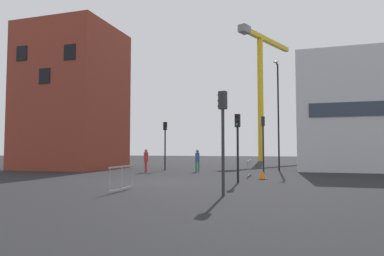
# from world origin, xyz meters

# --- Properties ---
(ground) EXTENTS (160.00, 160.00, 0.00)m
(ground) POSITION_xyz_m (0.00, 0.00, 0.00)
(ground) COLOR black
(brick_building) EXTENTS (8.12, 7.63, 13.16)m
(brick_building) POSITION_xyz_m (-12.66, 10.39, 6.58)
(brick_building) COLOR brown
(brick_building) RESTS_ON ground
(office_block) EXTENTS (11.99, 11.03, 9.87)m
(office_block) POSITION_xyz_m (13.42, 17.29, 4.94)
(office_block) COLOR silver
(office_block) RESTS_ON ground
(construction_crane) EXTENTS (6.79, 14.42, 20.31)m
(construction_crane) POSITION_xyz_m (1.74, 38.51, 13.47)
(construction_crane) COLOR gold
(construction_crane) RESTS_ON ground
(streetlamp_tall) EXTENTS (0.44, 1.50, 9.30)m
(streetlamp_tall) POSITION_xyz_m (5.89, 13.75, 5.29)
(streetlamp_tall) COLOR black
(streetlamp_tall) RESTS_ON ground
(traffic_light_verge) EXTENTS (0.38, 0.36, 4.18)m
(traffic_light_verge) POSITION_xyz_m (-3.47, 10.82, 2.79)
(traffic_light_verge) COLOR black
(traffic_light_verge) RESTS_ON ground
(traffic_light_median) EXTENTS (0.28, 0.38, 3.70)m
(traffic_light_median) POSITION_xyz_m (4.55, 1.30, 2.50)
(traffic_light_median) COLOR black
(traffic_light_median) RESTS_ON ground
(traffic_light_near) EXTENTS (0.39, 0.31, 4.05)m
(traffic_light_near) POSITION_xyz_m (4.94, -4.14, 2.72)
(traffic_light_near) COLOR #2D2D30
(traffic_light_near) RESTS_ON ground
(traffic_light_island) EXTENTS (0.30, 0.39, 4.26)m
(traffic_light_island) POSITION_xyz_m (5.07, 9.16, 2.84)
(traffic_light_island) COLOR #232326
(traffic_light_island) RESTS_ON ground
(pedestrian_walking) EXTENTS (0.34, 0.34, 1.82)m
(pedestrian_walking) POSITION_xyz_m (-3.79, 7.63, 1.06)
(pedestrian_walking) COLOR red
(pedestrian_walking) RESTS_ON ground
(pedestrian_waiting) EXTENTS (0.34, 0.34, 1.77)m
(pedestrian_waiting) POSITION_xyz_m (-0.19, 9.58, 1.03)
(pedestrian_waiting) COLOR #2D844C
(pedestrian_waiting) RESTS_ON ground
(safety_barrier_front) EXTENTS (0.13, 2.31, 1.08)m
(safety_barrier_front) POSITION_xyz_m (0.43, -3.85, 0.56)
(safety_barrier_front) COLOR #9EA0A5
(safety_barrier_front) RESTS_ON ground
(safety_barrier_left_run) EXTENTS (0.16, 2.50, 1.08)m
(safety_barrier_left_run) POSITION_xyz_m (4.43, 6.34, 0.56)
(safety_barrier_left_run) COLOR gray
(safety_barrier_left_run) RESTS_ON ground
(traffic_cone_on_verge) EXTENTS (0.59, 0.59, 0.60)m
(traffic_cone_on_verge) POSITION_xyz_m (5.54, 4.08, 0.28)
(traffic_cone_on_verge) COLOR black
(traffic_cone_on_verge) RESTS_ON ground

